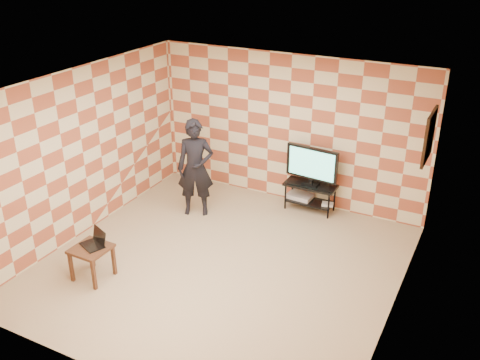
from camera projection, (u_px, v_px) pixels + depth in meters
name	position (u px, v px, depth m)	size (l,w,h in m)	color
floor	(222.00, 264.00, 8.01)	(5.00, 5.00, 0.00)	tan
wall_back	(289.00, 130.00, 9.45)	(5.00, 0.02, 2.70)	beige
wall_front	(100.00, 276.00, 5.42)	(5.00, 0.02, 2.70)	beige
wall_left	(83.00, 152.00, 8.48)	(0.02, 5.00, 2.70)	beige
wall_right	(402.00, 224.00, 6.40)	(0.02, 5.00, 2.70)	beige
ceiling	(219.00, 88.00, 6.87)	(5.00, 5.00, 0.02)	white
wall_art	(429.00, 136.00, 7.41)	(0.04, 0.72, 0.72)	black
tv_stand	(310.00, 191.00, 9.45)	(0.91, 0.41, 0.50)	black
tv	(312.00, 164.00, 9.23)	(0.95, 0.21, 0.69)	black
dvd_player	(300.00, 196.00, 9.63)	(0.44, 0.31, 0.07)	silver
game_console	(328.00, 204.00, 9.36)	(0.20, 0.14, 0.04)	silver
side_table	(91.00, 253.00, 7.54)	(0.51, 0.51, 0.50)	#332113
laptop	(95.00, 242.00, 7.55)	(0.42, 0.38, 0.23)	black
person	(196.00, 168.00, 9.14)	(0.63, 0.41, 1.72)	black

